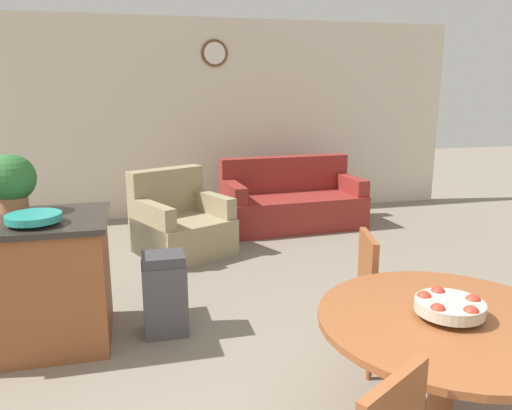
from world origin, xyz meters
name	(u,v)px	position (x,y,z in m)	size (l,w,h in m)	color
wall_back	(182,119)	(0.00, 5.92, 1.35)	(8.00, 0.09, 2.70)	beige
dining_table	(445,350)	(0.70, 0.77, 0.57)	(1.22, 1.22, 0.73)	brown
dining_chair_far_side	(384,295)	(0.83, 1.60, 0.49)	(0.51, 0.51, 0.88)	brown
fruit_bowl	(449,306)	(0.70, 0.77, 0.79)	(0.32, 0.32, 0.11)	#B7B29E
kitchen_island	(29,282)	(-1.44, 2.45, 0.46)	(1.12, 0.82, 0.92)	brown
teal_bowl	(34,218)	(-1.34, 2.29, 0.96)	(0.35, 0.35, 0.07)	teal
potted_plant	(12,181)	(-1.53, 2.67, 1.14)	(0.34, 0.34, 0.42)	#A36642
trash_bin	(165,294)	(-0.52, 2.38, 0.30)	(0.32, 0.27, 0.62)	#47474C
couch	(292,204)	(1.31, 4.96, 0.30)	(1.82, 0.95, 0.88)	maroon
armchair	(180,226)	(-0.22, 4.23, 0.30)	(1.16, 1.16, 0.90)	#998966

